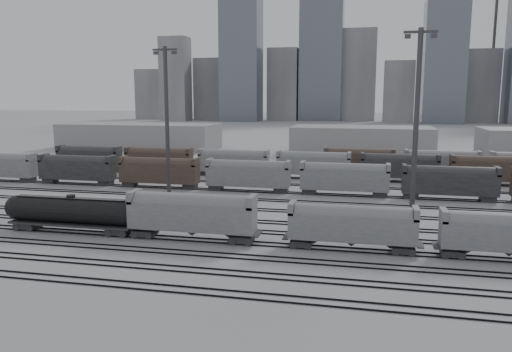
% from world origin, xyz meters
% --- Properties ---
extents(ground, '(900.00, 900.00, 0.00)m').
position_xyz_m(ground, '(0.00, 0.00, 0.00)').
color(ground, '#B4B4B9').
rests_on(ground, ground).
extents(tracks, '(220.00, 71.50, 0.16)m').
position_xyz_m(tracks, '(0.00, 17.50, 0.08)').
color(tracks, black).
rests_on(tracks, ground).
extents(tank_car_b, '(18.58, 3.10, 4.59)m').
position_xyz_m(tank_car_b, '(-24.37, 1.00, 2.66)').
color(tank_car_b, black).
rests_on(tank_car_b, ground).
extents(hopper_car_a, '(15.38, 3.06, 5.50)m').
position_xyz_m(hopper_car_a, '(-8.46, 1.00, 3.40)').
color(hopper_car_a, black).
rests_on(hopper_car_a, ground).
extents(hopper_car_b, '(14.04, 2.79, 5.02)m').
position_xyz_m(hopper_car_b, '(10.21, 1.00, 3.10)').
color(hopper_car_b, black).
rests_on(hopper_car_b, ground).
extents(hopper_car_c, '(13.90, 2.76, 4.97)m').
position_xyz_m(hopper_car_c, '(26.37, 1.00, 3.07)').
color(hopper_car_c, black).
rests_on(hopper_car_c, ground).
extents(light_mast_b, '(3.90, 0.62, 24.38)m').
position_xyz_m(light_mast_b, '(-18.78, 19.01, 12.93)').
color(light_mast_b, '#3A3A3D').
rests_on(light_mast_b, ground).
extents(light_mast_c, '(4.02, 0.64, 25.12)m').
position_xyz_m(light_mast_c, '(17.41, 11.30, 13.33)').
color(light_mast_c, '#3A3A3D').
rests_on(light_mast_c, ground).
extents(bg_string_near, '(151.00, 3.00, 5.60)m').
position_xyz_m(bg_string_near, '(8.00, 32.00, 2.80)').
color(bg_string_near, gray).
rests_on(bg_string_near, ground).
extents(bg_string_mid, '(151.00, 3.00, 5.60)m').
position_xyz_m(bg_string_mid, '(18.00, 48.00, 2.80)').
color(bg_string_mid, black).
rests_on(bg_string_mid, ground).
extents(bg_string_far, '(66.00, 3.00, 5.60)m').
position_xyz_m(bg_string_far, '(35.50, 56.00, 2.80)').
color(bg_string_far, '#4E3B32').
rests_on(bg_string_far, ground).
extents(warehouse_left, '(50.00, 18.00, 8.00)m').
position_xyz_m(warehouse_left, '(-60.00, 95.00, 4.00)').
color(warehouse_left, '#939395').
rests_on(warehouse_left, ground).
extents(warehouse_mid, '(40.00, 18.00, 8.00)m').
position_xyz_m(warehouse_mid, '(10.00, 95.00, 4.00)').
color(warehouse_mid, '#939395').
rests_on(warehouse_mid, ground).
extents(skyline, '(316.00, 22.40, 95.00)m').
position_xyz_m(skyline, '(10.84, 280.00, 34.73)').
color(skyline, '#9C9C9F').
rests_on(skyline, ground).
extents(crane_left, '(42.00, 1.80, 100.00)m').
position_xyz_m(crane_left, '(-28.74, 305.00, 57.39)').
color(crane_left, '#3A3A3D').
rests_on(crane_left, ground).
extents(crane_right, '(42.00, 1.80, 100.00)m').
position_xyz_m(crane_right, '(91.26, 305.00, 57.39)').
color(crane_right, '#3A3A3D').
rests_on(crane_right, ground).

